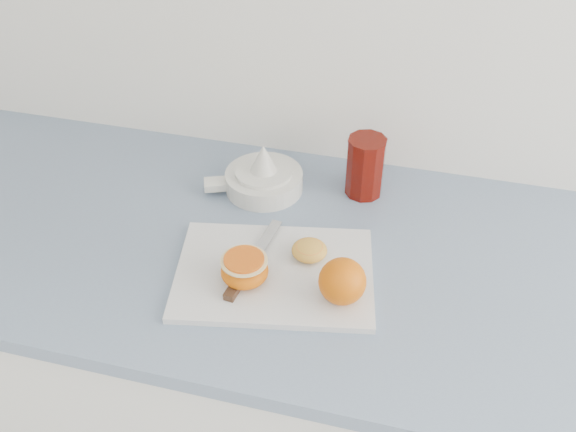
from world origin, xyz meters
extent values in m
cube|color=white|center=(0.18, 1.70, 0.43)|extent=(2.37, 0.60, 0.86)
cube|color=#7690A4|center=(0.18, 1.70, 0.88)|extent=(2.43, 0.64, 0.03)
cube|color=silver|center=(0.16, 1.62, 0.90)|extent=(0.37, 0.29, 0.01)
sphere|color=#EA5200|center=(0.28, 1.59, 0.94)|extent=(0.08, 0.08, 0.08)
ellipsoid|color=#EA5200|center=(0.12, 1.59, 0.92)|extent=(0.08, 0.08, 0.04)
cylinder|color=#F0D68D|center=(0.12, 1.59, 0.95)|extent=(0.08, 0.08, 0.00)
cylinder|color=orange|center=(0.12, 1.59, 0.95)|extent=(0.07, 0.07, 0.00)
ellipsoid|color=gold|center=(0.21, 1.67, 0.92)|extent=(0.06, 0.06, 0.03)
cylinder|color=orange|center=(0.21, 1.67, 0.92)|extent=(0.05, 0.05, 0.00)
cube|color=#47271B|center=(0.12, 1.58, 0.91)|extent=(0.03, 0.09, 0.01)
cube|color=#B7B7BC|center=(0.13, 1.68, 0.91)|extent=(0.03, 0.12, 0.00)
cylinder|color=#B7B7BC|center=(0.12, 1.58, 0.91)|extent=(0.01, 0.01, 0.01)
cylinder|color=white|center=(0.08, 1.85, 0.91)|extent=(0.15, 0.15, 0.04)
cylinder|color=white|center=(0.08, 1.85, 0.93)|extent=(0.11, 0.11, 0.01)
cone|color=white|center=(0.08, 1.85, 0.96)|extent=(0.05, 0.05, 0.06)
cube|color=white|center=(-0.01, 1.82, 0.91)|extent=(0.06, 0.05, 0.02)
ellipsoid|color=#D84400|center=(0.09, 1.85, 0.94)|extent=(0.01, 0.01, 0.00)
ellipsoid|color=#D84400|center=(0.06, 1.86, 0.94)|extent=(0.01, 0.01, 0.00)
ellipsoid|color=#D84400|center=(0.08, 1.84, 0.94)|extent=(0.01, 0.01, 0.00)
ellipsoid|color=#D84400|center=(0.09, 1.87, 0.94)|extent=(0.01, 0.01, 0.00)
cylinder|color=#5A0D06|center=(0.27, 1.89, 0.95)|extent=(0.07, 0.07, 0.12)
cylinder|color=#D14515|center=(0.27, 1.89, 0.90)|extent=(0.06, 0.06, 0.02)
cylinder|color=#5A0D06|center=(0.27, 1.89, 1.01)|extent=(0.08, 0.08, 0.00)
camera|label=1|loc=(0.38, 0.87, 1.66)|focal=40.00mm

